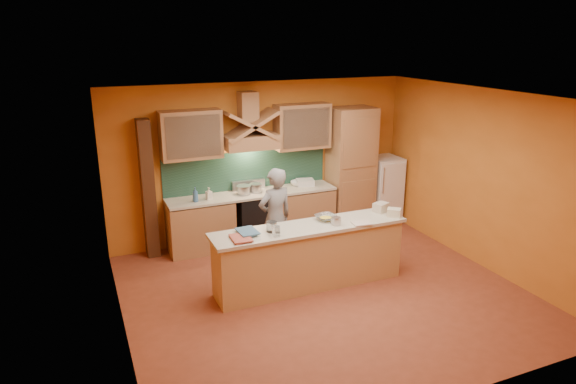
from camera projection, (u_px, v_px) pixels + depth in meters
name	position (u px, v px, depth m)	size (l,w,h in m)	color
floor	(324.00, 293.00, 7.40)	(5.50, 5.00, 0.01)	brown
ceiling	(329.00, 97.00, 6.57)	(5.50, 5.00, 0.01)	white
wall_back	(262.00, 161.00, 9.18)	(5.50, 0.02, 2.80)	#C97227
wall_front	(449.00, 278.00, 4.79)	(5.50, 0.02, 2.80)	#C97227
wall_left	(115.00, 230.00, 5.95)	(0.02, 5.00, 2.80)	#C97227
wall_right	(483.00, 179.00, 8.02)	(0.02, 5.00, 2.80)	#C97227
base_cabinet_left	(201.00, 227.00, 8.74)	(1.10, 0.60, 0.86)	#A9764D
base_cabinet_right	(302.00, 212.00, 9.45)	(1.10, 0.60, 0.86)	#A9764D
counter_top	(253.00, 194.00, 8.95)	(3.00, 0.62, 0.04)	beige
stove	(253.00, 218.00, 9.09)	(0.60, 0.58, 0.90)	black
backsplash	(247.00, 171.00, 9.10)	(3.00, 0.03, 0.70)	#1C3E32
range_hood	(251.00, 142.00, 8.72)	(0.92, 0.50, 0.24)	#A9764D
hood_chimney	(248.00, 107.00, 8.64)	(0.30, 0.30, 0.50)	#A9764D
upper_cabinet_left	(191.00, 135.00, 8.36)	(1.00, 0.35, 0.80)	#A9764D
upper_cabinet_right	(302.00, 126.00, 9.11)	(1.00, 0.35, 0.80)	#A9764D
pantry_column	(351.00, 169.00, 9.61)	(0.80, 0.60, 2.30)	#A9764D
fridge	(383.00, 190.00, 10.04)	(0.58, 0.60, 1.30)	white
trim_column_left	(148.00, 189.00, 8.35)	(0.20, 0.30, 2.30)	#472816
island_body	(309.00, 258.00, 7.50)	(2.80, 0.55, 0.88)	tan
island_top	(310.00, 227.00, 7.35)	(2.90, 0.62, 0.05)	beige
person	(275.00, 218.00, 8.03)	(0.59, 0.39, 1.62)	gray
pot_large	(244.00, 191.00, 8.86)	(0.23, 0.23, 0.15)	#B4B5BB
pot_small	(256.00, 189.00, 8.97)	(0.21, 0.21, 0.15)	#AEAFB5
soap_bottle_a	(209.00, 193.00, 8.57)	(0.09, 0.09, 0.20)	silver
soap_bottle_b	(195.00, 195.00, 8.44)	(0.10, 0.10, 0.25)	#376499
bowl_back	(298.00, 183.00, 9.36)	(0.26, 0.26, 0.08)	silver
dish_rack	(305.00, 182.00, 9.37)	(0.31, 0.24, 0.11)	silver
book_lower	(231.00, 240.00, 6.81)	(0.26, 0.35, 0.03)	#A74A3B
book_upper	(239.00, 233.00, 6.99)	(0.26, 0.35, 0.03)	#3A6080
jar_large	(272.00, 227.00, 7.12)	(0.15, 0.15, 0.14)	silver
jar_small	(276.00, 231.00, 6.96)	(0.11, 0.11, 0.14)	white
kitchen_scale	(336.00, 222.00, 7.37)	(0.11, 0.11, 0.09)	silver
mixing_bowl	(326.00, 218.00, 7.57)	(0.30, 0.30, 0.07)	white
cloth	(361.00, 223.00, 7.42)	(0.27, 0.20, 0.02)	beige
grocery_bag_a	(381.00, 207.00, 7.92)	(0.21, 0.17, 0.14)	beige
grocery_bag_b	(394.00, 212.00, 7.71)	(0.20, 0.15, 0.12)	beige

